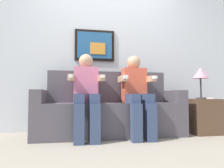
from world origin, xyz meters
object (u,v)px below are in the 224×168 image
at_px(side_table_right, 202,116).
at_px(person_on_right, 137,91).
at_px(couch, 110,113).
at_px(spare_remote_on_table, 211,98).
at_px(table_lamp, 200,74).
at_px(person_on_left, 86,91).

bearing_deg(side_table_right, person_on_right, -176.53).
bearing_deg(couch, side_table_right, -4.50).
relative_size(person_on_right, spare_remote_on_table, 8.54).
bearing_deg(table_lamp, couch, 175.02).
distance_m(couch, spare_remote_on_table, 1.47).
height_order(person_on_left, side_table_right, person_on_left).
height_order(person_on_left, person_on_right, same).
height_order(person_on_right, table_lamp, person_on_right).
distance_m(couch, person_on_left, 0.48).
bearing_deg(spare_remote_on_table, person_on_left, -179.87).
xyz_separation_m(side_table_right, spare_remote_on_table, (0.10, -0.06, 0.26)).
height_order(couch, spare_remote_on_table, couch).
distance_m(couch, table_lamp, 1.44).
height_order(person_on_right, spare_remote_on_table, person_on_right).
distance_m(side_table_right, table_lamp, 0.61).
xyz_separation_m(couch, spare_remote_on_table, (1.45, -0.16, 0.20)).
xyz_separation_m(person_on_right, spare_remote_on_table, (1.11, 0.00, -0.10)).
relative_size(couch, person_on_left, 1.80).
xyz_separation_m(person_on_left, side_table_right, (1.69, 0.06, -0.36)).
bearing_deg(couch, spare_remote_on_table, -6.45).
relative_size(couch, spare_remote_on_table, 15.39).
bearing_deg(side_table_right, table_lamp, -155.62).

